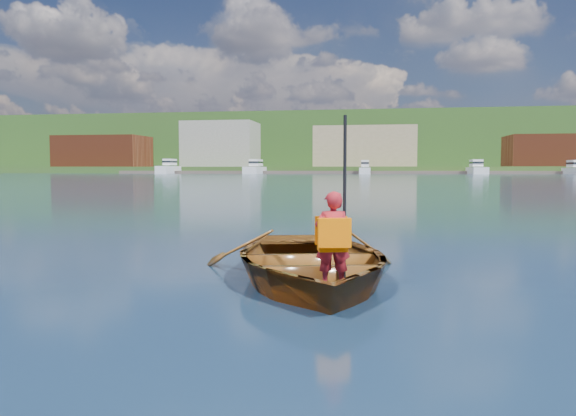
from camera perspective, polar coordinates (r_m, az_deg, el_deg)
ground at (r=7.31m, az=13.51°, el=-6.79°), size 600.00×600.00×0.00m
rowboat at (r=6.82m, az=2.17°, el=-5.38°), size 3.50×4.32×0.79m
child_paddler at (r=5.90m, az=4.58°, el=-3.07°), size 0.42×0.41×1.82m
shoreline at (r=243.93m, az=9.44°, el=6.05°), size 400.00×140.00×22.00m
dock at (r=155.31m, az=11.76°, el=3.56°), size 160.03×10.68×0.80m
waterfront_buildings at (r=172.43m, az=6.91°, el=6.09°), size 202.00×16.00×14.00m
marina_yachts at (r=150.59m, az=11.41°, el=3.93°), size 138.59×13.60×4.40m
hillside_trees at (r=254.69m, az=7.44°, el=8.09°), size 320.71×73.76×24.34m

